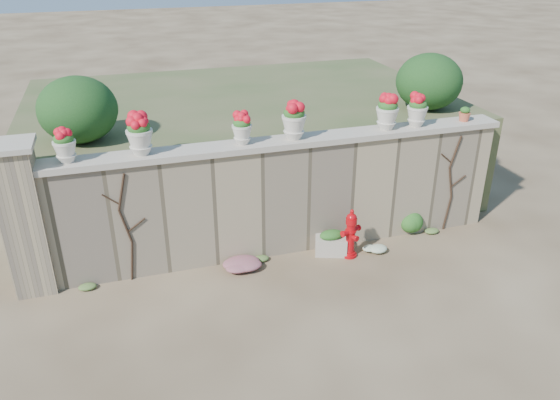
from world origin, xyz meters
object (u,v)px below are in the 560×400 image
object	(u,v)px
fire_hydrant	(351,233)
terracotta_pot	(465,115)
planter_box	(331,243)
urn_pot_0	(65,145)

from	to	relation	value
fire_hydrant	terracotta_pot	bearing A→B (deg)	-6.97
fire_hydrant	planter_box	xyz separation A→B (m)	(-0.29, 0.18, -0.25)
planter_box	urn_pot_0	distance (m)	4.70
terracotta_pot	planter_box	bearing A→B (deg)	-171.20
urn_pot_0	terracotta_pot	distance (m)	6.85
fire_hydrant	urn_pot_0	size ratio (longest dim) A/B	1.73
fire_hydrant	urn_pot_0	bearing A→B (deg)	151.44
planter_box	terracotta_pot	size ratio (longest dim) A/B	2.49
fire_hydrant	urn_pot_0	world-z (taller)	urn_pot_0
planter_box	fire_hydrant	bearing A→B (deg)	-12.17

